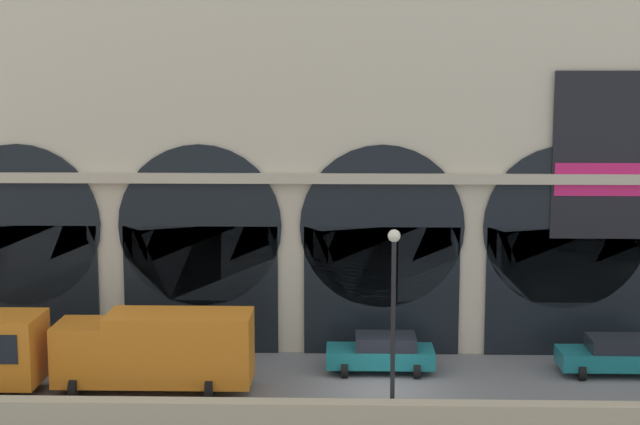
{
  "coord_description": "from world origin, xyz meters",
  "views": [
    {
      "loc": [
        -1.6,
        -35.06,
        12.13
      ],
      "look_at": [
        -2.67,
        5.0,
        6.23
      ],
      "focal_mm": 52.9,
      "sensor_mm": 36.0,
      "label": 1
    }
  ],
  "objects_px": {
    "box_truck_midwest": "(157,349)",
    "street_lamp_quayside": "(393,301)",
    "car_center": "(381,353)",
    "car_mideast": "(614,355)"
  },
  "relations": [
    {
      "from": "box_truck_midwest",
      "to": "street_lamp_quayside",
      "type": "distance_m",
      "value": 9.78
    },
    {
      "from": "box_truck_midwest",
      "to": "car_center",
      "type": "distance_m",
      "value": 9.16
    },
    {
      "from": "car_center",
      "to": "car_mideast",
      "type": "height_order",
      "value": "same"
    },
    {
      "from": "car_center",
      "to": "car_mideast",
      "type": "xyz_separation_m",
      "value": [
        9.48,
        -0.07,
        0.0
      ]
    },
    {
      "from": "street_lamp_quayside",
      "to": "car_center",
      "type": "bearing_deg",
      "value": 91.52
    },
    {
      "from": "car_center",
      "to": "street_lamp_quayside",
      "type": "relative_size",
      "value": 0.64
    },
    {
      "from": "car_mideast",
      "to": "car_center",
      "type": "bearing_deg",
      "value": 179.58
    },
    {
      "from": "box_truck_midwest",
      "to": "car_mideast",
      "type": "relative_size",
      "value": 1.7
    },
    {
      "from": "car_mideast",
      "to": "street_lamp_quayside",
      "type": "xyz_separation_m",
      "value": [
        -9.32,
        -5.76,
        3.61
      ]
    },
    {
      "from": "car_mideast",
      "to": "street_lamp_quayside",
      "type": "relative_size",
      "value": 0.64
    }
  ]
}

